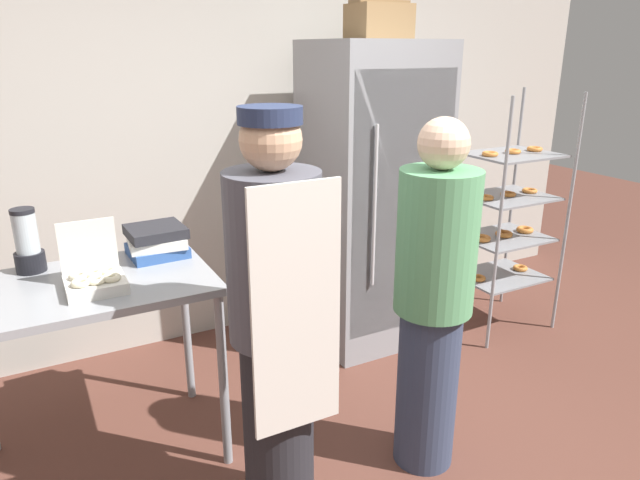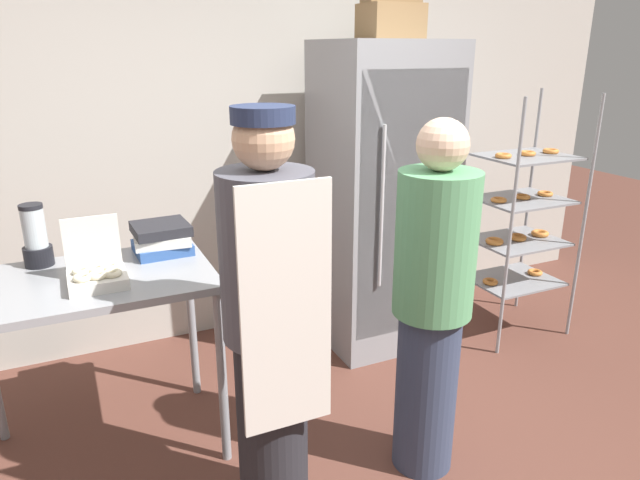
# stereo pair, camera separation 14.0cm
# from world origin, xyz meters

# --- Properties ---
(back_wall) EXTENTS (6.40, 0.12, 2.88)m
(back_wall) POSITION_xyz_m (0.00, 2.22, 1.44)
(back_wall) COLOR #B7B2A8
(back_wall) RESTS_ON ground_plane
(refrigerator) EXTENTS (0.77, 0.72, 1.96)m
(refrigerator) POSITION_xyz_m (0.88, 1.60, 0.98)
(refrigerator) COLOR gray
(refrigerator) RESTS_ON ground_plane
(baking_rack) EXTENTS (0.65, 0.52, 1.65)m
(baking_rack) POSITION_xyz_m (1.79, 1.29, 0.81)
(baking_rack) COLOR #93969B
(baking_rack) RESTS_ON ground_plane
(prep_counter) EXTENTS (1.08, 0.71, 0.93)m
(prep_counter) POSITION_xyz_m (-0.93, 1.11, 0.81)
(prep_counter) COLOR gray
(prep_counter) RESTS_ON ground_plane
(donut_box) EXTENTS (0.24, 0.24, 0.28)m
(donut_box) POSITION_xyz_m (-0.90, 1.01, 0.97)
(donut_box) COLOR silver
(donut_box) RESTS_ON prep_counter
(blender_pitcher) EXTENTS (0.13, 0.13, 0.30)m
(blender_pitcher) POSITION_xyz_m (-1.13, 1.38, 1.06)
(blender_pitcher) COLOR black
(blender_pitcher) RESTS_ON prep_counter
(binder_stack) EXTENTS (0.29, 0.28, 0.15)m
(binder_stack) POSITION_xyz_m (-0.57, 1.31, 1.00)
(binder_stack) COLOR #2D5193
(binder_stack) RESTS_ON prep_counter
(cardboard_storage_box) EXTENTS (0.35, 0.27, 0.22)m
(cardboard_storage_box) POSITION_xyz_m (0.94, 1.66, 2.06)
(cardboard_storage_box) COLOR #937047
(cardboard_storage_box) RESTS_ON refrigerator
(person_baker) EXTENTS (0.36, 0.38, 1.72)m
(person_baker) POSITION_xyz_m (-0.32, 0.42, 0.90)
(person_baker) COLOR #232328
(person_baker) RESTS_ON ground_plane
(person_customer) EXTENTS (0.35, 0.35, 1.65)m
(person_customer) POSITION_xyz_m (0.42, 0.38, 0.84)
(person_customer) COLOR #333D56
(person_customer) RESTS_ON ground_plane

